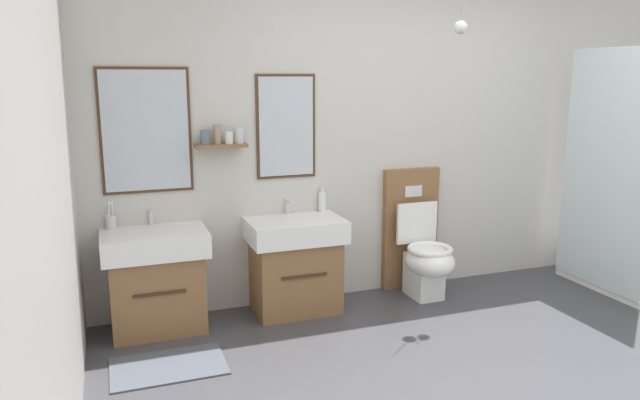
# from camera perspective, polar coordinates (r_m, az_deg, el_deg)

# --- Properties ---
(ground_plane) EXTENTS (6.32, 4.95, 0.10)m
(ground_plane) POSITION_cam_1_polar(r_m,az_deg,el_deg) (3.76, 20.35, -17.21)
(ground_plane) COLOR #3D3D42
(ground_plane) RESTS_ON ground
(wall_back) EXTENTS (5.12, 0.62, 2.79)m
(wall_back) POSITION_cam_1_polar(r_m,az_deg,el_deg) (4.81, 7.34, 7.78)
(wall_back) COLOR beige
(wall_back) RESTS_ON ground
(wall_left) EXTENTS (0.12, 3.75, 2.79)m
(wall_left) POSITION_cam_1_polar(r_m,az_deg,el_deg) (2.49, -26.20, 2.93)
(wall_left) COLOR beige
(wall_left) RESTS_ON ground
(bath_mat) EXTENTS (0.68, 0.44, 0.01)m
(bath_mat) POSITION_cam_1_polar(r_m,az_deg,el_deg) (3.83, -14.42, -15.28)
(bath_mat) COLOR #474C56
(bath_mat) RESTS_ON ground
(vanity_sink_left) EXTENTS (0.69, 0.48, 0.71)m
(vanity_sink_left) POSITION_cam_1_polar(r_m,az_deg,el_deg) (4.23, -15.50, -7.26)
(vanity_sink_left) COLOR brown
(vanity_sink_left) RESTS_ON ground
(tap_on_left_sink) EXTENTS (0.03, 0.13, 0.11)m
(tap_on_left_sink) POSITION_cam_1_polar(r_m,az_deg,el_deg) (4.29, -15.99, -1.43)
(tap_on_left_sink) COLOR silver
(tap_on_left_sink) RESTS_ON vanity_sink_left
(vanity_sink_right) EXTENTS (0.69, 0.48, 0.71)m
(vanity_sink_right) POSITION_cam_1_polar(r_m,az_deg,el_deg) (4.41, -2.42, -6.05)
(vanity_sink_right) COLOR brown
(vanity_sink_right) RESTS_ON ground
(tap_on_right_sink) EXTENTS (0.03, 0.13, 0.11)m
(tap_on_right_sink) POSITION_cam_1_polar(r_m,az_deg,el_deg) (4.47, -3.14, -0.47)
(tap_on_right_sink) COLOR silver
(tap_on_right_sink) RESTS_ON vanity_sink_right
(toilet) EXTENTS (0.48, 0.63, 1.00)m
(toilet) POSITION_cam_1_polar(r_m,az_deg,el_deg) (4.82, 9.60, -4.64)
(toilet) COLOR brown
(toilet) RESTS_ON ground
(toothbrush_cup) EXTENTS (0.07, 0.07, 0.20)m
(toothbrush_cup) POSITION_cam_1_polar(r_m,az_deg,el_deg) (4.28, -19.54, -1.94)
(toothbrush_cup) COLOR silver
(toothbrush_cup) RESTS_ON vanity_sink_left
(soap_dispenser) EXTENTS (0.06, 0.06, 0.19)m
(soap_dispenser) POSITION_cam_1_polar(r_m,az_deg,el_deg) (4.55, 0.21, -0.07)
(soap_dispenser) COLOR white
(soap_dispenser) RESTS_ON vanity_sink_right
(shower_tray) EXTENTS (0.97, 0.89, 1.95)m
(shower_tray) POSITION_cam_1_polar(r_m,az_deg,el_deg) (5.52, 27.48, -3.44)
(shower_tray) COLOR white
(shower_tray) RESTS_ON ground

